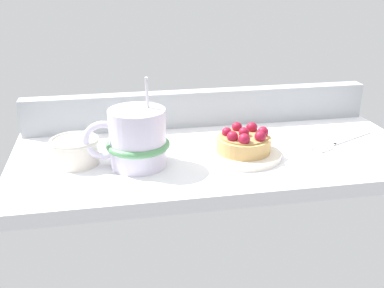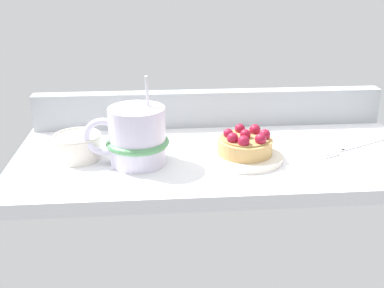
{
  "view_description": "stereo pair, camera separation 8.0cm",
  "coord_description": "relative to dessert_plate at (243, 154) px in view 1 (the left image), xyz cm",
  "views": [
    {
      "loc": [
        -19.33,
        -76.55,
        32.48
      ],
      "look_at": [
        -5.22,
        -3.23,
        3.12
      ],
      "focal_mm": 43.63,
      "sensor_mm": 36.0,
      "label": 1
    },
    {
      "loc": [
        -11.39,
        -77.64,
        32.48
      ],
      "look_at": [
        -5.22,
        -3.23,
        3.12
      ],
      "focal_mm": 43.63,
      "sensor_mm": 36.0,
      "label": 2
    }
  ],
  "objects": [
    {
      "name": "coffee_mug",
      "position": [
        -18.8,
        -0.25,
        4.31
      ],
      "size": [
        14.48,
        10.78,
        15.19
      ],
      "color": "silver",
      "rests_on": "ground_plane"
    },
    {
      "name": "dessert_fork",
      "position": [
        20.97,
        3.13,
        -0.2
      ],
      "size": [
        15.64,
        8.73,
        0.6
      ],
      "color": "silver",
      "rests_on": "ground_plane"
    },
    {
      "name": "sugar_bowl",
      "position": [
        -29.05,
        2.54,
        1.91
      ],
      "size": [
        8.39,
        8.39,
        4.54
      ],
      "color": "silver",
      "rests_on": "ground_plane"
    },
    {
      "name": "ground_plane",
      "position": [
        -4.05,
        3.1,
        -1.72
      ],
      "size": [
        73.64,
        34.07,
        2.43
      ],
      "primitive_type": "cube",
      "color": "white"
    },
    {
      "name": "dessert_plate",
      "position": [
        0.0,
        0.0,
        0.0
      ],
      "size": [
        13.61,
        13.61,
        1.08
      ],
      "color": "silver",
      "rests_on": "ground_plane"
    },
    {
      "name": "window_rail_back",
      "position": [
        -4.05,
        18.48,
        3.2
      ],
      "size": [
        72.16,
        3.32,
        7.41
      ],
      "primitive_type": "cube",
      "color": "#9EA3A8",
      "rests_on": "ground_plane"
    },
    {
      "name": "raspberry_tart",
      "position": [
        0.05,
        -0.06,
        2.36
      ],
      "size": [
        9.6,
        9.6,
        4.5
      ],
      "color": "tan",
      "rests_on": "dessert_plate"
    }
  ]
}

